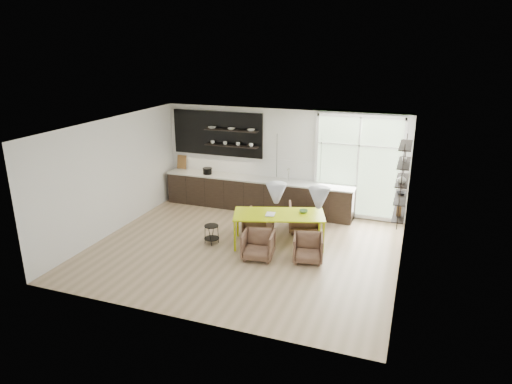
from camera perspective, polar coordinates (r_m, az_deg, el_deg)
name	(u,v)px	position (r m, az deg, el deg)	size (l,w,h in m)	color
room	(281,180)	(11.07, 3.20, 1.53)	(7.02, 6.01, 2.91)	tan
kitchen_run	(255,189)	(13.16, -0.18, 0.33)	(5.54, 0.69, 2.75)	black
right_shelving	(402,183)	(10.67, 17.77, 1.10)	(0.26, 1.22, 1.90)	black
dining_table	(279,216)	(10.81, 2.88, -3.01)	(2.32, 1.56, 0.78)	#A9BC06
armchair_back_left	(258,221)	(11.61, 0.28, -3.68)	(0.65, 0.67, 0.61)	brown
armchair_back_right	(304,217)	(11.77, 6.04, -3.16)	(0.78, 0.80, 0.73)	brown
armchair_front_left	(258,245)	(10.27, 0.28, -6.62)	(0.68, 0.70, 0.64)	brown
armchair_front_right	(308,248)	(10.21, 6.51, -6.99)	(0.65, 0.66, 0.60)	brown
wire_stool	(212,232)	(11.05, -5.58, -4.98)	(0.37, 0.37, 0.46)	black
table_book	(266,214)	(10.73, 1.24, -2.77)	(0.21, 0.29, 0.03)	white
table_bowl	(304,211)	(10.90, 5.97, -2.42)	(0.21, 0.21, 0.06)	#58824C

